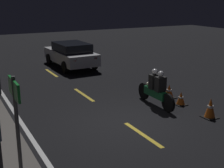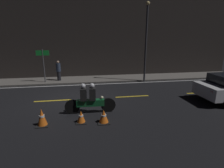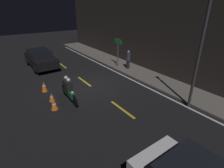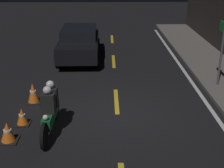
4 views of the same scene
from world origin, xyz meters
name	(u,v)px [view 1 (image 1 of 4)]	position (x,y,z in m)	size (l,w,h in m)	color
ground_plane	(126,123)	(0.00, 0.00, 0.00)	(56.00, 56.00, 0.00)	black
lane_dash_c	(143,134)	(-1.00, 0.00, 0.00)	(2.00, 0.14, 0.01)	gold
lane_dash_d	(84,95)	(3.50, 0.00, 0.00)	(2.00, 0.14, 0.01)	gold
lane_dash_e	(51,73)	(8.00, 0.00, 0.00)	(2.00, 0.14, 0.01)	gold
lane_solid_kerb	(34,142)	(0.00, 3.03, 0.00)	(25.20, 0.14, 0.01)	silver
sedan_white	(71,54)	(8.94, -1.52, 0.78)	(4.32, 2.05, 1.45)	silver
motorcycle	(156,89)	(0.94, -1.89, 0.66)	(2.32, 0.38, 1.41)	black
traffic_cone_near	(210,108)	(-0.94, -2.79, 0.34)	(0.48, 0.48, 0.70)	black
traffic_cone_mid	(181,99)	(0.58, -2.79, 0.25)	(0.43, 0.43, 0.52)	black
traffic_cone_far	(169,91)	(1.49, -2.94, 0.27)	(0.50, 0.50, 0.56)	black
shop_sign	(16,111)	(-2.15, 3.83, 1.81)	(0.90, 0.08, 2.40)	#4C4C51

